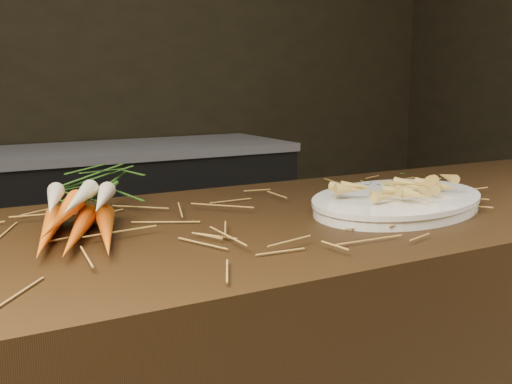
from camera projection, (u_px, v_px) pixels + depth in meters
back_counter at (101, 236)px, 3.01m from camera, size 1.82×0.62×0.84m
straw_bedding at (228, 219)px, 1.17m from camera, size 1.40×0.60×0.02m
root_veg_bunch at (86, 197)px, 1.17m from camera, size 0.32×0.53×0.10m
serving_platter at (398, 203)px, 1.30m from camera, size 0.52×0.44×0.02m
roasted_veg_heap at (398, 185)px, 1.29m from camera, size 0.26×0.23×0.05m
serving_fork at (437, 187)px, 1.41m from camera, size 0.07×0.16×0.00m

